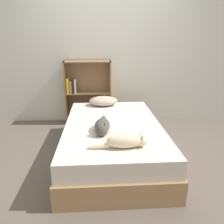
{
  "coord_description": "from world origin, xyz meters",
  "views": [
    {
      "loc": [
        -0.18,
        -2.59,
        1.49
      ],
      "look_at": [
        0.0,
        0.15,
        0.57
      ],
      "focal_mm": 35.0,
      "sensor_mm": 36.0,
      "label": 1
    }
  ],
  "objects_px": {
    "pillow": "(103,101)",
    "cat_light": "(127,141)",
    "bed": "(113,140)",
    "bookshelf": "(87,91)",
    "cat_dark": "(102,126)"
  },
  "relations": [
    {
      "from": "pillow",
      "to": "cat_light",
      "type": "height_order",
      "value": "cat_light"
    },
    {
      "from": "pillow",
      "to": "cat_light",
      "type": "xyz_separation_m",
      "value": [
        0.19,
        -1.46,
        -0.0
      ]
    },
    {
      "from": "bed",
      "to": "pillow",
      "type": "xyz_separation_m",
      "value": [
        -0.1,
        0.8,
        0.31
      ]
    },
    {
      "from": "pillow",
      "to": "cat_light",
      "type": "distance_m",
      "value": 1.48
    },
    {
      "from": "bed",
      "to": "cat_light",
      "type": "bearing_deg",
      "value": -81.91
    },
    {
      "from": "bed",
      "to": "cat_dark",
      "type": "xyz_separation_m",
      "value": [
        -0.14,
        -0.25,
        0.3
      ]
    },
    {
      "from": "cat_light",
      "to": "bookshelf",
      "type": "height_order",
      "value": "bookshelf"
    },
    {
      "from": "bookshelf",
      "to": "bed",
      "type": "bearing_deg",
      "value": -73.71
    },
    {
      "from": "bed",
      "to": "cat_light",
      "type": "distance_m",
      "value": 0.74
    },
    {
      "from": "cat_light",
      "to": "cat_dark",
      "type": "bearing_deg",
      "value": 117.55
    },
    {
      "from": "bed",
      "to": "pillow",
      "type": "bearing_deg",
      "value": 96.92
    },
    {
      "from": "cat_light",
      "to": "pillow",
      "type": "bearing_deg",
      "value": 95.53
    },
    {
      "from": "cat_dark",
      "to": "bed",
      "type": "bearing_deg",
      "value": 155.12
    },
    {
      "from": "pillow",
      "to": "cat_dark",
      "type": "relative_size",
      "value": 0.82
    },
    {
      "from": "bed",
      "to": "cat_dark",
      "type": "bearing_deg",
      "value": -119.43
    }
  ]
}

